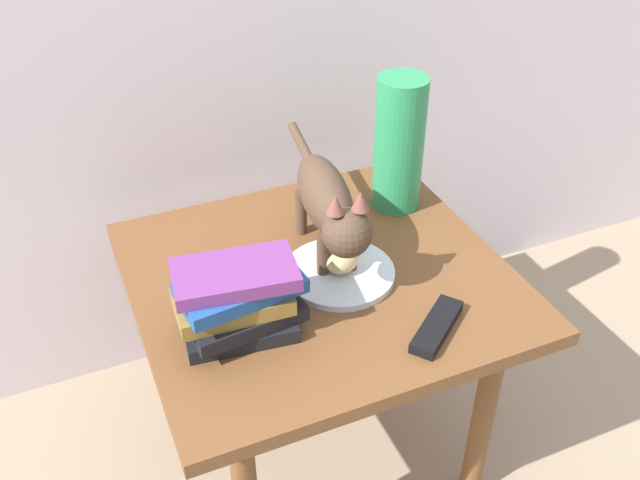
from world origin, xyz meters
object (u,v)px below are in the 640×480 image
cat (329,203)px  book_stack (238,301)px  tv_remote (437,326)px  plate (339,273)px  side_table (320,299)px  bread_roll (343,258)px  green_vase (399,144)px

cat → book_stack: cat is taller
cat → tv_remote: 0.31m
plate → side_table: bearing=145.6°
bread_roll → tv_remote: size_ratio=0.53×
side_table → tv_remote: size_ratio=4.74×
plate → green_vase: size_ratio=0.73×
side_table → tv_remote: (0.12, -0.23, 0.08)m
side_table → green_vase: (0.25, 0.16, 0.21)m
bread_roll → cat: bearing=95.4°
book_stack → bread_roll: bearing=18.4°
cat → book_stack: size_ratio=2.12×
side_table → green_vase: size_ratio=2.39×
bread_roll → cat: 0.11m
green_vase → side_table: bearing=-146.8°
green_vase → plate: bearing=-139.9°
side_table → cat: 0.20m
plate → tv_remote: size_ratio=1.43×
side_table → book_stack: 0.26m
plate → book_stack: book_stack is taller
cat → book_stack: bearing=-149.6°
side_table → green_vase: green_vase is taller
plate → green_vase: 0.32m
side_table → tv_remote: bearing=-61.5°
side_table → plate: (0.03, -0.02, 0.07)m
bread_roll → book_stack: (-0.23, -0.08, 0.03)m
cat → book_stack: 0.27m
side_table → book_stack: size_ratio=3.17×
side_table → tv_remote: tv_remote is taller
tv_remote → plate: bearing=76.2°
bread_roll → book_stack: bearing=-161.6°
plate → green_vase: (0.22, 0.19, 0.14)m
side_table → book_stack: book_stack is taller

